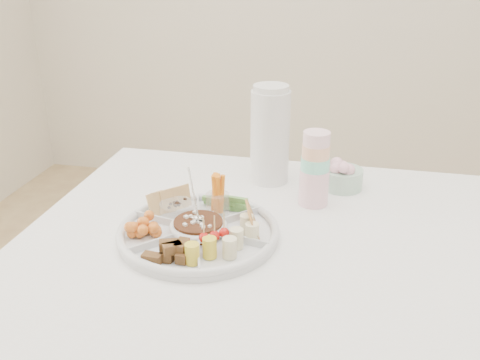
# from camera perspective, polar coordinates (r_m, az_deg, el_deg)

# --- Properties ---
(party_tray) EXTENTS (0.46, 0.46, 0.04)m
(party_tray) POSITION_cam_1_polar(r_m,az_deg,el_deg) (1.29, -4.46, -5.30)
(party_tray) COLOR silver
(party_tray) RESTS_ON dining_table
(bean_dip) EXTENTS (0.14, 0.14, 0.04)m
(bean_dip) POSITION_cam_1_polar(r_m,az_deg,el_deg) (1.28, -4.47, -5.00)
(bean_dip) COLOR #542114
(bean_dip) RESTS_ON party_tray
(tortillas) EXTENTS (0.11, 0.11, 0.06)m
(tortillas) POSITION_cam_1_polar(r_m,az_deg,el_deg) (1.28, 1.35, -4.24)
(tortillas) COLOR olive
(tortillas) RESTS_ON party_tray
(carrot_cucumber) EXTENTS (0.14, 0.14, 0.11)m
(carrot_cucumber) POSITION_cam_1_polar(r_m,az_deg,el_deg) (1.37, -1.83, -1.40)
(carrot_cucumber) COLOR orange
(carrot_cucumber) RESTS_ON party_tray
(pita_raisins) EXTENTS (0.15, 0.15, 0.07)m
(pita_raisins) POSITION_cam_1_polar(r_m,az_deg,el_deg) (1.38, -7.23, -2.32)
(pita_raisins) COLOR #ECB16A
(pita_raisins) RESTS_ON party_tray
(cherries) EXTENTS (0.14, 0.14, 0.05)m
(cherries) POSITION_cam_1_polar(r_m,az_deg,el_deg) (1.29, -10.29, -4.93)
(cherries) COLOR orange
(cherries) RESTS_ON party_tray
(granola_chunks) EXTENTS (0.13, 0.13, 0.05)m
(granola_chunks) POSITION_cam_1_polar(r_m,az_deg,el_deg) (1.18, -7.60, -7.46)
(granola_chunks) COLOR #542F15
(granola_chunks) RESTS_ON party_tray
(banana_tomato) EXTENTS (0.12, 0.12, 0.08)m
(banana_tomato) POSITION_cam_1_polar(r_m,az_deg,el_deg) (1.17, -1.26, -6.30)
(banana_tomato) COLOR #FFFB66
(banana_tomato) RESTS_ON party_tray
(cup_stack) EXTENTS (0.10, 0.10, 0.22)m
(cup_stack) POSITION_cam_1_polar(r_m,az_deg,el_deg) (1.43, 8.00, 1.46)
(cup_stack) COLOR #D0EBBB
(cup_stack) RESTS_ON dining_table
(thermos) EXTENTS (0.14, 0.14, 0.29)m
(thermos) POSITION_cam_1_polar(r_m,az_deg,el_deg) (1.55, 3.23, 4.97)
(thermos) COLOR silver
(thermos) RESTS_ON dining_table
(flower_bowl) EXTENTS (0.15, 0.15, 0.09)m
(flower_bowl) POSITION_cam_1_polar(r_m,az_deg,el_deg) (1.56, 10.90, 0.64)
(flower_bowl) COLOR #A3D7B9
(flower_bowl) RESTS_ON dining_table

